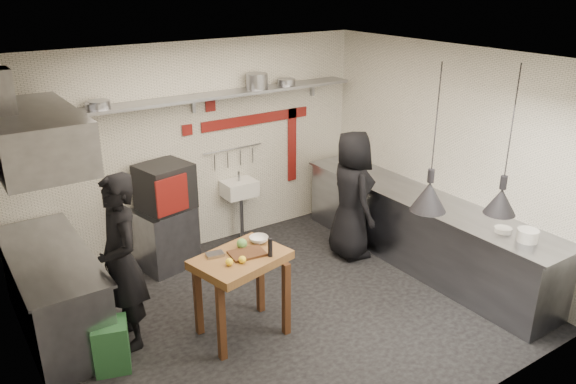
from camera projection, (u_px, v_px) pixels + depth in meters
floor at (283, 313)px, 6.33m from camera, size 5.00×5.00×0.00m
ceiling at (282, 61)px, 5.31m from camera, size 5.00×5.00×0.00m
wall_back at (195, 149)px, 7.44m from camera, size 5.00×0.04×2.80m
wall_front at (437, 285)px, 4.20m from camera, size 5.00×0.04×2.80m
wall_left at (23, 263)px, 4.51m from camera, size 0.04×4.20×2.80m
wall_right at (446, 157)px, 7.12m from camera, size 0.04×4.20×2.80m
red_band_horiz at (257, 119)px, 7.81m from camera, size 1.70×0.02×0.14m
red_band_vert at (292, 145)px, 8.30m from camera, size 0.14×0.02×1.10m
red_tile_a at (210, 106)px, 7.35m from camera, size 0.14×0.02×0.14m
red_tile_b at (187, 130)px, 7.27m from camera, size 0.14×0.02×0.14m
back_shelf at (198, 98)px, 7.03m from camera, size 4.60×0.34×0.04m
shelf_bracket_left at (36, 124)px, 6.20m from camera, size 0.04×0.06×0.24m
shelf_bracket_mid at (193, 103)px, 7.19m from camera, size 0.04×0.06×0.24m
shelf_bracket_right at (312, 87)px, 8.18m from camera, size 0.04×0.06×0.24m
pan_far_left at (99, 104)px, 6.37m from camera, size 0.32×0.32×0.09m
pan_mid_left at (97, 106)px, 6.36m from camera, size 0.34×0.34×0.07m
stock_pot at (257, 81)px, 7.45m from camera, size 0.30×0.30×0.20m
pan_right at (286, 82)px, 7.71m from camera, size 0.29×0.29×0.08m
oven_stand at (165, 237)px, 7.23m from camera, size 0.79×0.74×0.80m
combi_oven at (165, 187)px, 7.00m from camera, size 0.70×0.67×0.58m
oven_door at (172, 195)px, 6.73m from camera, size 0.44×0.12×0.46m
oven_glass at (174, 195)px, 6.75m from camera, size 0.35×0.09×0.34m
hand_sink at (239, 188)px, 7.81m from camera, size 0.46×0.34×0.22m
sink_tap at (239, 176)px, 7.74m from camera, size 0.03×0.03×0.14m
sink_drain at (242, 218)px, 7.94m from camera, size 0.06×0.06×0.66m
utensil_rail at (233, 149)px, 7.72m from camera, size 0.90×0.02×0.02m
counter_right at (420, 231)px, 7.28m from camera, size 0.70×3.80×0.90m
counter_right_top at (424, 198)px, 7.11m from camera, size 0.76×3.90×0.03m
plate_stack at (528, 235)px, 5.92m from camera, size 0.27×0.27×0.13m
small_bowl_right at (503, 230)px, 6.14m from camera, size 0.25×0.25×0.05m
counter_left at (55, 294)px, 5.85m from camera, size 0.70×1.90×0.90m
counter_left_top at (49, 255)px, 5.68m from camera, size 0.76×2.00×0.03m
extractor_hood at (34, 136)px, 5.26m from camera, size 0.78×1.60×0.50m
green_bin at (111, 346)px, 5.37m from camera, size 0.41×0.41×0.50m
prep_table at (242, 295)px, 5.82m from camera, size 1.04×0.83×0.92m
cutting_board at (247, 253)px, 5.67m from camera, size 0.38×0.29×0.02m
pepper_mill at (270, 247)px, 5.61m from camera, size 0.06×0.06×0.20m
lemon_a at (229, 262)px, 5.45m from camera, size 0.08×0.08×0.08m
lemon_b at (242, 260)px, 5.50m from camera, size 0.10×0.10×0.08m
veg_ball at (242, 244)px, 5.80m from camera, size 0.14×0.14×0.11m
steel_tray at (215, 254)px, 5.65m from camera, size 0.19×0.15×0.03m
bowl at (259, 239)px, 5.93m from camera, size 0.23×0.23×0.06m
heat_lamp_near at (435, 140)px, 5.56m from camera, size 0.49×0.49×1.53m
heat_lamp_far at (510, 142)px, 5.50m from camera, size 0.42×0.42×1.53m
chef_left at (122, 263)px, 5.52m from camera, size 0.45×0.67×1.84m
chef_right at (352, 195)px, 7.35m from camera, size 0.72×0.94×1.73m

